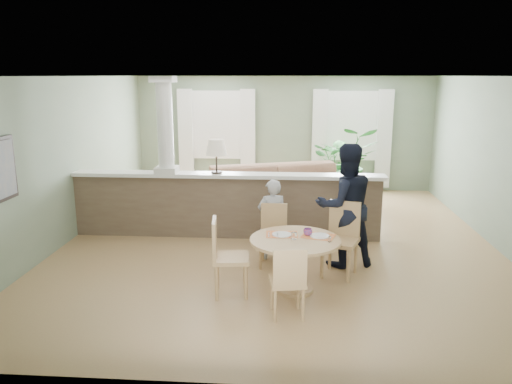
# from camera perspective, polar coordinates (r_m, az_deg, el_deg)

# --- Properties ---
(ground) EXTENTS (8.00, 8.00, 0.00)m
(ground) POSITION_cam_1_polar(r_m,az_deg,el_deg) (8.41, 2.55, -5.64)
(ground) COLOR tan
(ground) RESTS_ON ground
(room_shell) EXTENTS (7.02, 8.02, 2.71)m
(room_shell) POSITION_cam_1_polar(r_m,az_deg,el_deg) (8.63, 2.60, 7.19)
(room_shell) COLOR gray
(room_shell) RESTS_ON ground
(pony_wall) EXTENTS (5.32, 0.38, 2.70)m
(pony_wall) POSITION_cam_1_polar(r_m,az_deg,el_deg) (8.48, -4.03, -0.52)
(pony_wall) COLOR brown
(pony_wall) RESTS_ON ground
(sofa) EXTENTS (3.61, 2.32, 0.98)m
(sofa) POSITION_cam_1_polar(r_m,az_deg,el_deg) (9.74, 2.77, 0.00)
(sofa) COLOR #9B7154
(sofa) RESTS_ON ground
(houseplant) EXTENTS (1.57, 1.39, 1.62)m
(houseplant) POSITION_cam_1_polar(r_m,az_deg,el_deg) (11.38, 10.05, 3.38)
(houseplant) COLOR #255C25
(houseplant) RESTS_ON ground
(dining_table) EXTENTS (1.15, 1.15, 0.79)m
(dining_table) POSITION_cam_1_polar(r_m,az_deg,el_deg) (6.40, 4.54, -6.54)
(dining_table) COLOR tan
(dining_table) RESTS_ON ground
(chair_far_boy) EXTENTS (0.42, 0.42, 0.89)m
(chair_far_boy) POSITION_cam_1_polar(r_m,az_deg,el_deg) (7.28, 1.99, -4.57)
(chair_far_boy) COLOR tan
(chair_far_boy) RESTS_ON ground
(chair_far_man) EXTENTS (0.60, 0.60, 1.02)m
(chair_far_man) POSITION_cam_1_polar(r_m,az_deg,el_deg) (7.01, 9.75, -4.87)
(chair_far_man) COLOR tan
(chair_far_man) RESTS_ON ground
(chair_near) EXTENTS (0.45, 0.45, 0.87)m
(chair_near) POSITION_cam_1_polar(r_m,az_deg,el_deg) (5.70, 3.71, -9.91)
(chair_near) COLOR tan
(chair_near) RESTS_ON ground
(chair_side) EXTENTS (0.50, 0.50, 0.99)m
(chair_side) POSITION_cam_1_polar(r_m,az_deg,el_deg) (6.29, -3.60, -7.02)
(chair_side) COLOR tan
(chair_side) RESTS_ON ground
(child_person) EXTENTS (0.50, 0.39, 1.22)m
(child_person) POSITION_cam_1_polar(r_m,az_deg,el_deg) (7.47, 1.87, -3.14)
(child_person) COLOR #9F9FA4
(child_person) RESTS_ON ground
(man_person) EXTENTS (1.02, 0.89, 1.79)m
(man_person) POSITION_cam_1_polar(r_m,az_deg,el_deg) (7.26, 10.15, -1.52)
(man_person) COLOR black
(man_person) RESTS_ON ground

